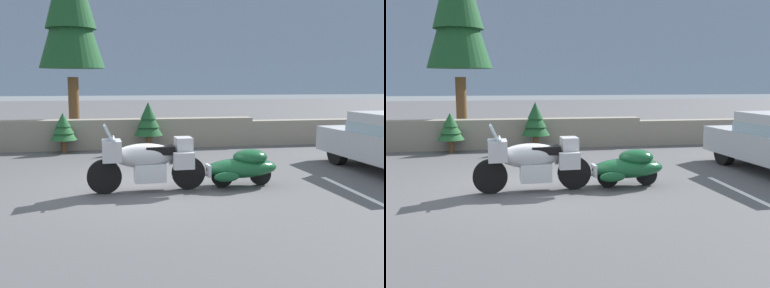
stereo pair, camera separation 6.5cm
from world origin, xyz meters
TOP-DOWN VIEW (x-y plane):
  - ground_plane at (0.00, 0.00)m, footprint 80.00×80.00m
  - stone_guard_wall at (-0.65, 5.42)m, footprint 24.00×0.59m
  - distant_ridgeline at (0.00, 95.41)m, footprint 240.00×80.00m
  - touring_motorcycle at (0.10, -0.23)m, footprint 2.31×0.79m
  - car_shaped_trailer at (2.06, -0.16)m, footprint 2.21×0.80m
  - pine_sapling_near at (0.53, 4.71)m, footprint 0.87×0.87m
  - pine_sapling_farther at (-2.00, 4.82)m, footprint 0.81×0.81m
  - parking_stripe_marker at (4.09, -1.50)m, footprint 0.12×3.60m

SIDE VIEW (x-z plane):
  - ground_plane at x=0.00m, z-range 0.00..0.00m
  - parking_stripe_marker at x=4.09m, z-range 0.00..0.01m
  - car_shaped_trailer at x=2.06m, z-range 0.03..0.79m
  - stone_guard_wall at x=-0.65m, z-range -0.03..0.91m
  - touring_motorcycle at x=0.10m, z-range -0.04..1.29m
  - pine_sapling_farther at x=-2.00m, z-range 0.15..1.36m
  - pine_sapling_near at x=0.53m, z-range 0.19..1.70m
  - distant_ridgeline at x=0.00m, z-range 0.00..16.00m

